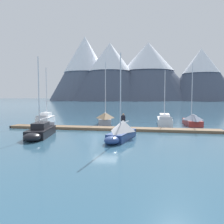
{
  "coord_description": "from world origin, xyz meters",
  "views": [
    {
      "loc": [
        3.53,
        -22.97,
        4.05
      ],
      "look_at": [
        0.0,
        6.0,
        2.0
      ],
      "focal_mm": 36.63,
      "sensor_mm": 36.0,
      "label": 1
    }
  ],
  "objects": [
    {
      "name": "sailboat_outer_slip",
      "position": [
        10.79,
        10.01,
        0.74
      ],
      "size": [
        2.11,
        6.38,
        8.58
      ],
      "color": "#B2332D",
      "rests_on": "ground"
    },
    {
      "name": "sailboat_second_berth",
      "position": [
        -6.28,
        -1.66,
        0.55
      ],
      "size": [
        2.52,
        6.19,
        7.85
      ],
      "color": "black",
      "rests_on": "ground"
    },
    {
      "name": "mountain_east_summit",
      "position": [
        56.95,
        188.26,
        24.12
      ],
      "size": [
        64.22,
        64.22,
        45.67
      ],
      "color": "#424C60",
      "rests_on": "ground"
    },
    {
      "name": "mountain_west_summit",
      "position": [
        -50.42,
        199.9,
        33.5
      ],
      "size": [
        69.16,
        69.16,
        62.5
      ],
      "color": "#4C566B",
      "rests_on": "ground"
    },
    {
      "name": "sailboat_mid_dock_starboard",
      "position": [
        1.85,
        -1.86,
        0.83
      ],
      "size": [
        2.84,
        5.85,
        7.95
      ],
      "color": "navy",
      "rests_on": "ground"
    },
    {
      "name": "mountain_central_massif",
      "position": [
        -24.18,
        188.53,
        28.08
      ],
      "size": [
        75.74,
        75.74,
        52.99
      ],
      "color": "#424C60",
      "rests_on": "ground"
    },
    {
      "name": "sailboat_nearest_berth",
      "position": [
        -10.5,
        10.12,
        0.62
      ],
      "size": [
        2.48,
        6.23,
        8.34
      ],
      "color": "white",
      "rests_on": "ground"
    },
    {
      "name": "dock",
      "position": [
        0.0,
        4.0,
        0.15
      ],
      "size": [
        25.5,
        3.38,
        0.3
      ],
      "color": "brown",
      "rests_on": "ground"
    },
    {
      "name": "sailboat_mid_dock_port",
      "position": [
        -1.4,
        9.59,
        0.82
      ],
      "size": [
        2.41,
        6.24,
        8.92
      ],
      "color": "#93939E",
      "rests_on": "ground"
    },
    {
      "name": "ground_plane",
      "position": [
        0.0,
        0.0,
        0.0
      ],
      "size": [
        700.0,
        700.0,
        0.0
      ],
      "primitive_type": "plane",
      "color": "#335B75"
    },
    {
      "name": "person_on_dock",
      "position": [
        1.59,
        3.97,
        1.26
      ],
      "size": [
        0.52,
        0.39,
        1.69
      ],
      "color": "#384256",
      "rests_on": "dock"
    },
    {
      "name": "sailboat_far_berth",
      "position": [
        7.05,
        10.27,
        0.62
      ],
      "size": [
        2.18,
        6.77,
        7.71
      ],
      "color": "silver",
      "rests_on": "ground"
    },
    {
      "name": "mountain_shoulder_ridge",
      "position": [
        11.05,
        200.07,
        29.18
      ],
      "size": [
        92.8,
        92.8,
        55.02
      ],
      "color": "#424C60",
      "rests_on": "ground"
    }
  ]
}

